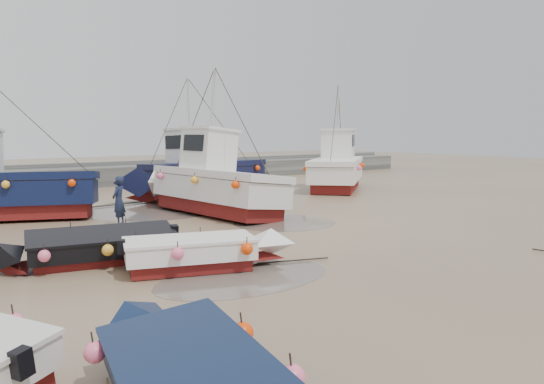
{
  "coord_description": "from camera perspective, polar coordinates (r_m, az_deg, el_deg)",
  "views": [
    {
      "loc": [
        -9.14,
        -11.51,
        3.5
      ],
      "look_at": [
        1.99,
        2.89,
        1.4
      ],
      "focal_mm": 35.0,
      "sensor_mm": 36.0,
      "label": 1
    }
  ],
  "objects": [
    {
      "name": "seawall",
      "position": [
        34.86,
        -22.29,
        1.36
      ],
      "size": [
        60.0,
        4.92,
        1.5
      ],
      "color": "slate",
      "rests_on": "ground"
    },
    {
      "name": "ground",
      "position": [
        15.11,
        0.73,
        -6.82
      ],
      "size": [
        120.0,
        120.0,
        0.0
      ],
      "primitive_type": "plane",
      "color": "#977F5B",
      "rests_on": "ground"
    },
    {
      "name": "puddle_d",
      "position": [
        24.35,
        -12.71,
        -1.83
      ],
      "size": [
        6.51,
        6.51,
        0.01
      ],
      "primitive_type": "cylinder",
      "color": "#62594F",
      "rests_on": "ground"
    },
    {
      "name": "cabin_boat_2",
      "position": [
        28.35,
        -8.15,
        2.16
      ],
      "size": [
        9.97,
        3.46,
        6.22
      ],
      "rotation": [
        0.0,
        0.0,
        1.7
      ],
      "color": "maroon",
      "rests_on": "ground"
    },
    {
      "name": "puddle_b",
      "position": [
        20.37,
        1.38,
        -3.3
      ],
      "size": [
        4.05,
        4.05,
        0.01
      ],
      "primitive_type": "cylinder",
      "color": "#62594F",
      "rests_on": "ground"
    },
    {
      "name": "dinghy_4",
      "position": [
        14.82,
        -19.16,
        -5.28
      ],
      "size": [
        6.01,
        2.56,
        1.43
      ],
      "rotation": [
        0.0,
        0.0,
        1.35
      ],
      "color": "maroon",
      "rests_on": "ground"
    },
    {
      "name": "person",
      "position": [
        20.58,
        -16.08,
        -3.47
      ],
      "size": [
        0.79,
        0.78,
        1.84
      ],
      "primitive_type": "imported",
      "rotation": [
        0.0,
        0.0,
        3.9
      ],
      "color": "#151C34",
      "rests_on": "ground"
    },
    {
      "name": "puddle_a",
      "position": [
        12.87,
        -3.0,
        -9.19
      ],
      "size": [
        4.62,
        4.62,
        0.01
      ],
      "primitive_type": "cylinder",
      "color": "#62594F",
      "rests_on": "ground"
    },
    {
      "name": "dinghy_5",
      "position": [
        13.58,
        -7.29,
        -5.99
      ],
      "size": [
        5.33,
        2.83,
        1.43
      ],
      "rotation": [
        0.0,
        0.0,
        -1.92
      ],
      "color": "maroon",
      "rests_on": "ground"
    },
    {
      "name": "cabin_boat_1",
      "position": [
        22.73,
        -6.96,
        1.1
      ],
      "size": [
        3.14,
        9.92,
        6.22
      ],
      "rotation": [
        0.0,
        0.0,
        0.09
      ],
      "color": "maroon",
      "rests_on": "ground"
    },
    {
      "name": "dinghy_1",
      "position": [
        7.01,
        -8.8,
        -18.44
      ],
      "size": [
        2.72,
        6.04,
        1.43
      ],
      "rotation": [
        0.0,
        0.0,
        -0.22
      ],
      "color": "maroon",
      "rests_on": "ground"
    },
    {
      "name": "cabin_boat_3",
      "position": [
        32.35,
        7.08,
        2.75
      ],
      "size": [
        8.18,
        6.97,
        6.22
      ],
      "rotation": [
        0.0,
        0.0,
        -0.89
      ],
      "color": "maroon",
      "rests_on": "ground"
    }
  ]
}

